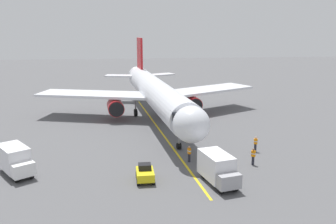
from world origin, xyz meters
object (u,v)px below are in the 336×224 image
object	(u,v)px
ground_crew_wing_walker	(189,154)
box_truck_portside	(218,169)
tug_starboard_side	(145,173)
box_truck_near_nose	(16,160)
ground_crew_marshaller	(255,144)
ground_crew_loader	(253,156)
airplane	(155,93)

from	to	relation	value
ground_crew_wing_walker	box_truck_portside	xyz separation A→B (m)	(-1.50, 5.41, 0.50)
tug_starboard_side	box_truck_near_nose	bearing A→B (deg)	-14.39
ground_crew_marshaller	tug_starboard_side	size ratio (longest dim) A/B	0.74
ground_crew_marshaller	ground_crew_wing_walker	world-z (taller)	same
ground_crew_loader	box_truck_portside	xyz separation A→B (m)	(4.57, 3.82, 0.50)
ground_crew_marshaller	box_truck_near_nose	distance (m)	24.25
box_truck_portside	tug_starboard_side	xyz separation A→B (m)	(6.20, -1.36, -0.68)
ground_crew_marshaller	box_truck_near_nose	size ratio (longest dim) A/B	0.35
airplane	ground_crew_loader	size ratio (longest dim) A/B	23.60
airplane	ground_crew_loader	bearing A→B (deg)	111.88
airplane	ground_crew_marshaller	distance (m)	18.53
ground_crew_wing_walker	tug_starboard_side	xyz separation A→B (m)	(4.70, 4.06, -0.18)
ground_crew_loader	tug_starboard_side	world-z (taller)	ground_crew_loader
ground_crew_wing_walker	ground_crew_loader	world-z (taller)	same
box_truck_near_nose	tug_starboard_side	size ratio (longest dim) A/B	2.12
ground_crew_marshaller	box_truck_portside	xyz separation A→B (m)	(6.21, 7.53, 0.50)
ground_crew_wing_walker	box_truck_near_nose	world-z (taller)	box_truck_near_nose
ground_crew_marshaller	ground_crew_wing_walker	xyz separation A→B (m)	(7.71, 2.12, 0.00)
airplane	box_truck_portside	distance (m)	23.55
ground_crew_loader	box_truck_portside	size ratio (longest dim) A/B	0.35
ground_crew_wing_walker	tug_starboard_side	distance (m)	6.21
tug_starboard_side	ground_crew_wing_walker	bearing A→B (deg)	-139.20
airplane	box_truck_portside	xyz separation A→B (m)	(-3.21, 23.18, -2.62)
airplane	tug_starboard_side	bearing A→B (deg)	82.19
airplane	ground_crew_wing_walker	size ratio (longest dim) A/B	23.60
box_truck_near_nose	ground_crew_marshaller	bearing A→B (deg)	-172.43
tug_starboard_side	ground_crew_marshaller	bearing A→B (deg)	-153.55
box_truck_portside	tug_starboard_side	world-z (taller)	box_truck_portside
ground_crew_marshaller	box_truck_portside	distance (m)	9.78
airplane	ground_crew_marshaller	size ratio (longest dim) A/B	23.60
ground_crew_marshaller	box_truck_near_nose	bearing A→B (deg)	7.57
airplane	ground_crew_wing_walker	bearing A→B (deg)	95.48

